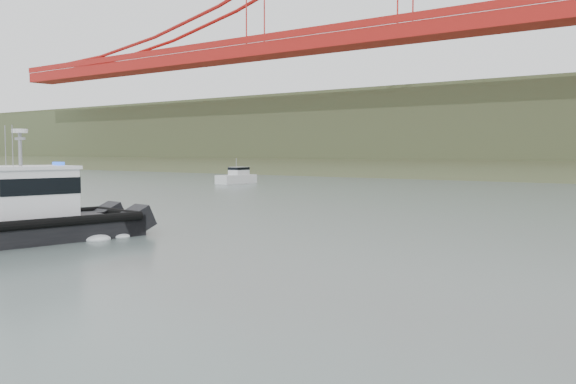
% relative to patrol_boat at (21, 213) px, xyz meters
% --- Properties ---
extents(ground, '(400.00, 400.00, 0.00)m').
position_rel_patrol_boat_xyz_m(ground, '(10.56, -0.85, -1.31)').
color(ground, slate).
rests_on(ground, ground).
extents(patrol_boat, '(5.24, 11.18, 5.23)m').
position_rel_patrol_boat_xyz_m(patrol_boat, '(0.00, 0.00, 0.00)').
color(patrol_boat, black).
rests_on(patrol_boat, ground).
extents(motorboat, '(2.20, 6.04, 3.29)m').
position_rel_patrol_boat_xyz_m(motorboat, '(-28.13, 45.44, -0.49)').
color(motorboat, silver).
rests_on(motorboat, ground).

